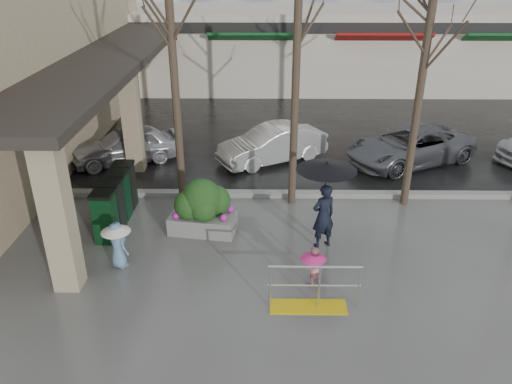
{
  "coord_description": "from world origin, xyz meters",
  "views": [
    {
      "loc": [
        0.32,
        -9.5,
        6.69
      ],
      "look_at": [
        0.18,
        1.6,
        1.3
      ],
      "focal_mm": 35.0,
      "sensor_mm": 36.0,
      "label": 1
    }
  ],
  "objects_px": {
    "woman": "(325,193)",
    "handrail": "(312,292)",
    "child_blue": "(117,241)",
    "car_a": "(126,145)",
    "tree_mideast": "(429,31)",
    "car_c": "(410,146)",
    "car_b": "(272,144)",
    "tree_midwest": "(298,15)",
    "planter": "(203,207)",
    "news_boxes": "(116,200)",
    "tree_west": "(170,21)",
    "child_pink": "(313,263)"
  },
  "relations": [
    {
      "from": "tree_midwest",
      "to": "child_blue",
      "type": "xyz_separation_m",
      "value": [
        -4.2,
        -3.34,
        -4.55
      ]
    },
    {
      "from": "tree_west",
      "to": "planter",
      "type": "height_order",
      "value": "tree_west"
    },
    {
      "from": "planter",
      "to": "car_a",
      "type": "xyz_separation_m",
      "value": [
        -3.17,
        4.75,
        -0.08
      ]
    },
    {
      "from": "child_pink",
      "to": "car_b",
      "type": "relative_size",
      "value": 0.25
    },
    {
      "from": "tree_mideast",
      "to": "child_blue",
      "type": "height_order",
      "value": "tree_mideast"
    },
    {
      "from": "handrail",
      "to": "child_blue",
      "type": "xyz_separation_m",
      "value": [
        -4.36,
        1.46,
        0.31
      ]
    },
    {
      "from": "child_pink",
      "to": "car_a",
      "type": "xyz_separation_m",
      "value": [
        -5.83,
        7.07,
        0.08
      ]
    },
    {
      "from": "tree_west",
      "to": "child_blue",
      "type": "xyz_separation_m",
      "value": [
        -1.0,
        -3.34,
        -4.4
      ]
    },
    {
      "from": "tree_west",
      "to": "child_pink",
      "type": "xyz_separation_m",
      "value": [
        3.45,
        -4.01,
        -4.53
      ]
    },
    {
      "from": "tree_mideast",
      "to": "news_boxes",
      "type": "xyz_separation_m",
      "value": [
        -8.09,
        -1.26,
        -4.18
      ]
    },
    {
      "from": "news_boxes",
      "to": "car_a",
      "type": "height_order",
      "value": "news_boxes"
    },
    {
      "from": "tree_midwest",
      "to": "child_pink",
      "type": "bearing_deg",
      "value": -86.46
    },
    {
      "from": "car_c",
      "to": "planter",
      "type": "bearing_deg",
      "value": -79.84
    },
    {
      "from": "handrail",
      "to": "planter",
      "type": "bearing_deg",
      "value": 129.58
    },
    {
      "from": "tree_mideast",
      "to": "car_c",
      "type": "relative_size",
      "value": 1.43
    },
    {
      "from": "tree_midwest",
      "to": "planter",
      "type": "height_order",
      "value": "tree_midwest"
    },
    {
      "from": "car_b",
      "to": "car_c",
      "type": "relative_size",
      "value": 0.84
    },
    {
      "from": "car_b",
      "to": "planter",
      "type": "bearing_deg",
      "value": -50.17
    },
    {
      "from": "tree_midwest",
      "to": "woman",
      "type": "bearing_deg",
      "value": -75.21
    },
    {
      "from": "tree_midwest",
      "to": "tree_west",
      "type": "bearing_deg",
      "value": -180.0
    },
    {
      "from": "child_pink",
      "to": "tree_midwest",
      "type": "bearing_deg",
      "value": -105.58
    },
    {
      "from": "tree_mideast",
      "to": "handrail",
      "type": "bearing_deg",
      "value": -123.19
    },
    {
      "from": "child_blue",
      "to": "car_a",
      "type": "xyz_separation_m",
      "value": [
        -1.38,
        6.4,
        -0.06
      ]
    },
    {
      "from": "handrail",
      "to": "car_a",
      "type": "relative_size",
      "value": 0.51
    },
    {
      "from": "woman",
      "to": "handrail",
      "type": "bearing_deg",
      "value": 53.32
    },
    {
      "from": "tree_mideast",
      "to": "news_boxes",
      "type": "height_order",
      "value": "tree_mideast"
    },
    {
      "from": "news_boxes",
      "to": "child_pink",
      "type": "bearing_deg",
      "value": -27.77
    },
    {
      "from": "car_b",
      "to": "child_blue",
      "type": "bearing_deg",
      "value": -58.45
    },
    {
      "from": "car_a",
      "to": "car_c",
      "type": "relative_size",
      "value": 0.82
    },
    {
      "from": "tree_west",
      "to": "car_b",
      "type": "xyz_separation_m",
      "value": [
        2.68,
        3.19,
        -4.45
      ]
    },
    {
      "from": "child_pink",
      "to": "car_b",
      "type": "xyz_separation_m",
      "value": [
        -0.77,
        7.2,
        0.08
      ]
    },
    {
      "from": "tree_midwest",
      "to": "car_b",
      "type": "xyz_separation_m",
      "value": [
        -0.52,
        3.19,
        -4.6
      ]
    },
    {
      "from": "child_blue",
      "to": "news_boxes",
      "type": "xyz_separation_m",
      "value": [
        -0.59,
        2.08,
        -0.01
      ]
    },
    {
      "from": "woman",
      "to": "planter",
      "type": "xyz_separation_m",
      "value": [
        -3.04,
        0.7,
        -0.76
      ]
    },
    {
      "from": "handrail",
      "to": "news_boxes",
      "type": "xyz_separation_m",
      "value": [
        -4.95,
        3.54,
        0.3
      ]
    },
    {
      "from": "tree_midwest",
      "to": "tree_mideast",
      "type": "distance_m",
      "value": 3.32
    },
    {
      "from": "tree_mideast",
      "to": "child_blue",
      "type": "bearing_deg",
      "value": -156.02
    },
    {
      "from": "tree_midwest",
      "to": "tree_mideast",
      "type": "relative_size",
      "value": 1.08
    },
    {
      "from": "handrail",
      "to": "car_a",
      "type": "bearing_deg",
      "value": 126.15
    },
    {
      "from": "tree_midwest",
      "to": "tree_mideast",
      "type": "bearing_deg",
      "value": -0.0
    },
    {
      "from": "tree_mideast",
      "to": "child_pink",
      "type": "relative_size",
      "value": 6.87
    },
    {
      "from": "tree_mideast",
      "to": "car_b",
      "type": "xyz_separation_m",
      "value": [
        -3.82,
        3.19,
        -4.23
      ]
    },
    {
      "from": "tree_mideast",
      "to": "woman",
      "type": "xyz_separation_m",
      "value": [
        -2.67,
        -2.39,
        -3.39
      ]
    },
    {
      "from": "tree_midwest",
      "to": "news_boxes",
      "type": "bearing_deg",
      "value": -165.28
    },
    {
      "from": "tree_midwest",
      "to": "car_a",
      "type": "relative_size",
      "value": 1.89
    },
    {
      "from": "car_b",
      "to": "car_a",
      "type": "bearing_deg",
      "value": -117.57
    },
    {
      "from": "handrail",
      "to": "car_b",
      "type": "xyz_separation_m",
      "value": [
        -0.68,
        7.99,
        0.25
      ]
    },
    {
      "from": "tree_west",
      "to": "tree_midwest",
      "type": "xyz_separation_m",
      "value": [
        3.2,
        0.0,
        0.15
      ]
    },
    {
      "from": "child_blue",
      "to": "car_c",
      "type": "bearing_deg",
      "value": -104.58
    },
    {
      "from": "news_boxes",
      "to": "planter",
      "type": "bearing_deg",
      "value": -9.5
    }
  ]
}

